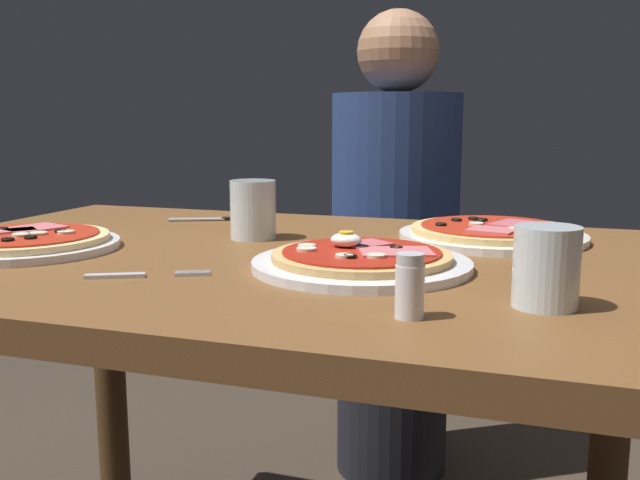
% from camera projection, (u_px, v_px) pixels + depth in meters
% --- Properties ---
extents(dining_table, '(1.20, 0.83, 0.72)m').
position_uv_depth(dining_table, '(262.00, 323.00, 1.09)').
color(dining_table, brown).
rests_on(dining_table, ground).
extents(pizza_foreground, '(0.30, 0.30, 0.05)m').
position_uv_depth(pizza_foreground, '(361.00, 260.00, 0.95)').
color(pizza_foreground, white).
rests_on(pizza_foreground, dining_table).
extents(pizza_across_left, '(0.31, 0.31, 0.03)m').
position_uv_depth(pizza_across_left, '(492.00, 233.00, 1.17)').
color(pizza_across_left, white).
rests_on(pizza_across_left, dining_table).
extents(pizza_across_right, '(0.29, 0.29, 0.03)m').
position_uv_depth(pizza_across_right, '(24.00, 242.00, 1.09)').
color(pizza_across_right, white).
rests_on(pizza_across_right, dining_table).
extents(water_glass_near, '(0.08, 0.08, 0.10)m').
position_uv_depth(water_glass_near, '(253.00, 213.00, 1.18)').
color(water_glass_near, silver).
rests_on(water_glass_near, dining_table).
extents(water_glass_far, '(0.07, 0.07, 0.09)m').
position_uv_depth(water_glass_far, '(546.00, 272.00, 0.76)').
color(water_glass_far, silver).
rests_on(water_glass_far, dining_table).
extents(fork, '(0.15, 0.08, 0.00)m').
position_uv_depth(fork, '(138.00, 275.00, 0.90)').
color(fork, silver).
rests_on(fork, dining_table).
extents(knife, '(0.19, 0.10, 0.01)m').
position_uv_depth(knife, '(226.00, 219.00, 1.40)').
color(knife, silver).
rests_on(knife, dining_table).
extents(salt_shaker, '(0.03, 0.03, 0.07)m').
position_uv_depth(salt_shaker, '(410.00, 286.00, 0.71)').
color(salt_shaker, white).
rests_on(salt_shaker, dining_table).
extents(diner_person, '(0.32, 0.32, 1.18)m').
position_uv_depth(diner_person, '(394.00, 261.00, 1.80)').
color(diner_person, black).
rests_on(diner_person, ground).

